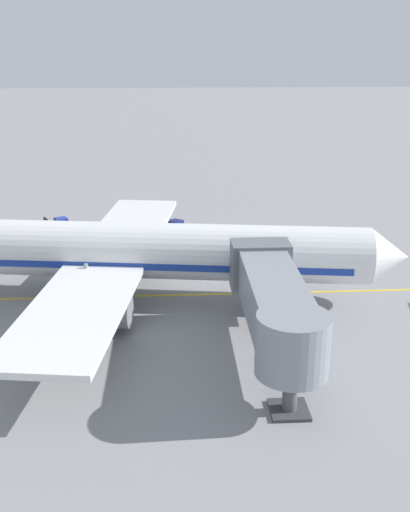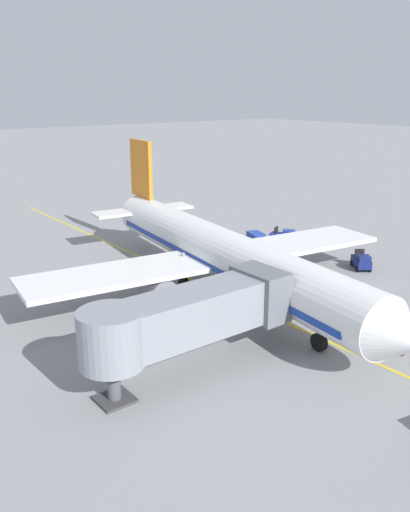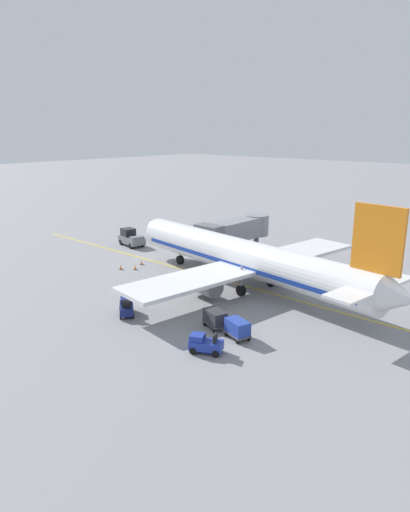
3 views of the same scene
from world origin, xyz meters
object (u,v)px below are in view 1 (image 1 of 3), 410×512
Objects in this scene: jet_bridge at (275,302)px; ground_crew_loader at (174,264)px; parked_airliner at (120,251)px; ground_crew_wing_walker at (192,258)px; safety_cone_wing_tip at (324,262)px; baggage_cart_front at (75,237)px; baggage_tug_lead at (171,227)px; baggage_cart_second_in_train at (44,236)px; safety_cone_nose_left at (330,277)px; baggage_tug_trailing at (55,227)px; safety_cone_nose_right at (309,267)px.

jet_bridge is 14.02m from ground_crew_loader.
parked_airliner is 2.94× the size of jet_bridge.
safety_cone_wing_tip is at bearing 91.41° from ground_crew_wing_walker.
ground_crew_wing_walker is at bearing 133.53° from parked_airliner.
jet_bridge is (9.30, 8.72, 0.27)m from parked_airliner.
baggage_cart_front reaches higher than safety_cone_wing_tip.
safety_cone_wing_tip is (5.37, 19.68, -0.66)m from baggage_cart_front.
parked_airliner reaches higher than ground_crew_loader.
baggage_cart_second_in_train is (2.80, -10.62, 0.24)m from baggage_tug_lead.
ground_crew_loader is (-12.78, -5.20, -2.50)m from jet_bridge.
ground_crew_loader is at bearing 134.61° from parked_airliner.
ground_crew_loader is 11.40m from safety_cone_nose_left.
safety_cone_wing_tip is (8.54, 11.76, -0.42)m from baggage_tug_lead.
baggage_tug_trailing is 4.70× the size of safety_cone_wing_tip.
ground_crew_loader reaches higher than baggage_tug_trailing.
parked_airliner is at bearing -82.72° from safety_cone_nose_left.
parked_airliner is at bearing 26.22° from baggage_tug_trailing.
parked_airliner reaches higher than jet_bridge.
jet_bridge is at bearing 13.34° from baggage_tug_lead.
safety_cone_wing_tip is (9.30, 22.08, -0.42)m from baggage_tug_trailing.
baggage_tug_lead is at bearing -135.24° from safety_cone_nose_left.
ground_crew_loader is (1.19, -1.39, 0.00)m from ground_crew_wing_walker.
safety_cone_nose_left and safety_cone_nose_right have the same top height.
baggage_tug_lead is 4.60× the size of safety_cone_nose_left.
baggage_tug_lead is 4.60× the size of safety_cone_nose_right.
baggage_tug_lead is 14.16m from safety_cone_nose_right.
baggage_cart_front is 11.05m from ground_crew_wing_walker.
safety_cone_nose_right is (-0.34, 10.16, -0.66)m from ground_crew_loader.
baggage_cart_second_in_train is at bearing -108.07° from safety_cone_nose_right.
baggage_tug_lead is at bearing -166.66° from jet_bridge.
safety_cone_nose_left is 1.00× the size of safety_cone_nose_right.
jet_bridge is 23.82m from baggage_cart_front.
jet_bridge is 4.67× the size of baggage_tug_lead.
safety_cone_nose_left is (8.77, 22.09, -0.66)m from baggage_cart_second_in_train.
baggage_tug_trailing is (-14.22, -7.00, -2.47)m from parked_airliner.
baggage_tug_lead is 1.61× the size of ground_crew_wing_walker.
baggage_tug_trailing is at bearing -112.85° from safety_cone_wing_tip.
parked_airliner is 16.12m from safety_cone_wing_tip.
baggage_cart_second_in_train is at bearing -123.59° from ground_crew_loader.
baggage_cart_front is at bearing 82.16° from baggage_cart_second_in_train.
safety_cone_nose_right is at bearing 84.44° from ground_crew_wing_walker.
baggage_tug_lead is 14.54m from safety_cone_wing_tip.
baggage_tug_trailing reaches higher than safety_cone_nose_left.
baggage_cart_front reaches higher than safety_cone_nose_left.
safety_cone_nose_right is (-3.81, 13.68, -2.90)m from parked_airliner.
baggage_cart_front is at bearing -68.18° from baggage_tug_lead.
baggage_tug_trailing is 23.96m from safety_cone_wing_tip.
ground_crew_wing_walker reaches higher than baggage_tug_lead.
parked_airliner reaches higher than baggage_cart_second_in_train.
parked_airliner is at bearing -46.47° from ground_crew_wing_walker.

